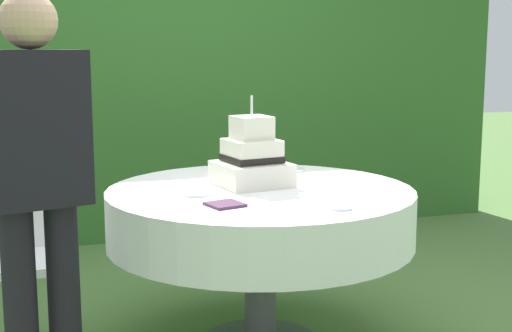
{
  "coord_description": "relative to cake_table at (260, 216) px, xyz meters",
  "views": [
    {
      "loc": [
        -1.05,
        -3.11,
        1.41
      ],
      "look_at": [
        -0.01,
        0.05,
        0.86
      ],
      "focal_mm": 50.68,
      "sensor_mm": 36.0,
      "label": 1
    }
  ],
  "objects": [
    {
      "name": "serving_plate_near",
      "position": [
        -0.32,
        -0.05,
        0.13
      ],
      "size": [
        0.12,
        0.12,
        0.01
      ],
      "primitive_type": "cylinder",
      "color": "white",
      "rests_on": "cake_table"
    },
    {
      "name": "cake_table",
      "position": [
        0.0,
        0.0,
        0.0
      ],
      "size": [
        1.43,
        1.43,
        0.76
      ],
      "color": "#4C4C51",
      "rests_on": "ground_plane"
    },
    {
      "name": "wedding_cake",
      "position": [
        -0.01,
        0.1,
        0.25
      ],
      "size": [
        0.36,
        0.36,
        0.43
      ],
      "color": "silver",
      "rests_on": "cake_table"
    },
    {
      "name": "serving_plate_far",
      "position": [
        0.17,
        -0.49,
        0.13
      ],
      "size": [
        0.11,
        0.11,
        0.01
      ],
      "primitive_type": "cylinder",
      "color": "white",
      "rests_on": "cake_table"
    },
    {
      "name": "garden_chair",
      "position": [
        -1.07,
        0.22,
        -0.09
      ],
      "size": [
        0.42,
        0.42,
        0.89
      ],
      "color": "white",
      "rests_on": "ground_plane"
    },
    {
      "name": "foliage_hedge",
      "position": [
        0.0,
        2.29,
        0.69
      ],
      "size": [
        5.33,
        0.5,
        2.65
      ],
      "primitive_type": "cube",
      "color": "#336628",
      "rests_on": "ground_plane"
    },
    {
      "name": "standing_person",
      "position": [
        -1.0,
        -0.46,
        0.3
      ],
      "size": [
        0.4,
        0.28,
        1.6
      ],
      "color": "black",
      "rests_on": "ground_plane"
    },
    {
      "name": "napkin_stack",
      "position": [
        -0.25,
        -0.3,
        0.13
      ],
      "size": [
        0.17,
        0.17,
        0.01
      ],
      "primitive_type": "cube",
      "rotation": [
        0.0,
        0.0,
        0.25
      ],
      "color": "#4C2D47",
      "rests_on": "cake_table"
    },
    {
      "name": "serving_plate_left",
      "position": [
        0.31,
        0.41,
        0.13
      ],
      "size": [
        0.14,
        0.14,
        0.01
      ],
      "primitive_type": "cylinder",
      "color": "white",
      "rests_on": "cake_table"
    }
  ]
}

